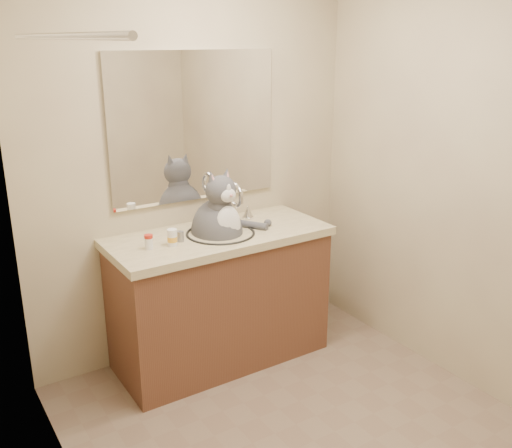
{
  "coord_description": "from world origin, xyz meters",
  "views": [
    {
      "loc": [
        -1.57,
        -1.88,
        1.97
      ],
      "look_at": [
        0.06,
        0.65,
        0.98
      ],
      "focal_mm": 40.0,
      "sensor_mm": 36.0,
      "label": 1
    }
  ],
  "objects_px": {
    "pill_bottle_orange": "(172,238)",
    "grey_canister": "(180,236)",
    "cat": "(219,227)",
    "pill_bottle_redcap": "(149,242)"
  },
  "relations": [
    {
      "from": "cat",
      "to": "grey_canister",
      "type": "height_order",
      "value": "cat"
    },
    {
      "from": "pill_bottle_redcap",
      "to": "grey_canister",
      "type": "height_order",
      "value": "pill_bottle_redcap"
    },
    {
      "from": "cat",
      "to": "pill_bottle_redcap",
      "type": "bearing_deg",
      "value": 177.03
    },
    {
      "from": "cat",
      "to": "pill_bottle_redcap",
      "type": "xyz_separation_m",
      "value": [
        -0.46,
        -0.03,
        0.01
      ]
    },
    {
      "from": "cat",
      "to": "pill_bottle_redcap",
      "type": "height_order",
      "value": "cat"
    },
    {
      "from": "pill_bottle_orange",
      "to": "grey_canister",
      "type": "relative_size",
      "value": 1.59
    },
    {
      "from": "cat",
      "to": "pill_bottle_redcap",
      "type": "relative_size",
      "value": 7.32
    },
    {
      "from": "pill_bottle_redcap",
      "to": "pill_bottle_orange",
      "type": "bearing_deg",
      "value": -8.74
    },
    {
      "from": "cat",
      "to": "pill_bottle_redcap",
      "type": "distance_m",
      "value": 0.46
    },
    {
      "from": "pill_bottle_redcap",
      "to": "pill_bottle_orange",
      "type": "xyz_separation_m",
      "value": [
        0.13,
        -0.02,
        0.0
      ]
    }
  ]
}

